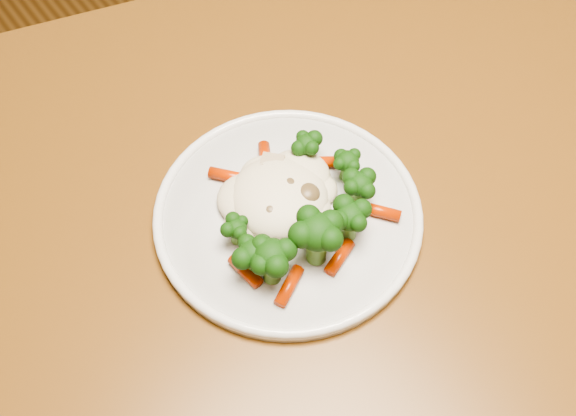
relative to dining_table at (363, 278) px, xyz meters
name	(u,v)px	position (x,y,z in m)	size (l,w,h in m)	color
dining_table	(363,278)	(0.00, 0.00, 0.00)	(1.41, 1.12, 0.75)	brown
plate	(288,216)	(-0.06, 0.06, 0.10)	(0.26, 0.26, 0.01)	white
meal	(295,211)	(-0.06, 0.05, 0.13)	(0.18, 0.17, 0.05)	beige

